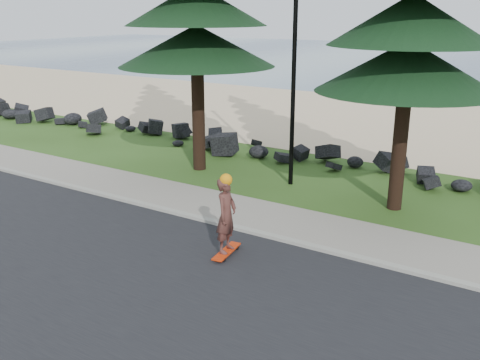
{
  "coord_description": "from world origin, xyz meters",
  "views": [
    {
      "loc": [
        7.43,
        -11.51,
        5.39
      ],
      "look_at": [
        0.1,
        0.0,
        1.01
      ],
      "focal_mm": 40.0,
      "sensor_mm": 36.0,
      "label": 1
    }
  ],
  "objects": [
    {
      "name": "seawall_boulders",
      "position": [
        0.0,
        5.6,
        0.0
      ],
      "size": [
        60.0,
        2.4,
        1.1
      ],
      "primitive_type": null,
      "color": "black",
      "rests_on": "ground"
    },
    {
      "name": "sidewalk",
      "position": [
        0.0,
        0.2,
        0.04
      ],
      "size": [
        160.0,
        2.0,
        0.08
      ],
      "primitive_type": "cube",
      "color": "gray",
      "rests_on": "ground"
    },
    {
      "name": "skateboarder",
      "position": [
        1.19,
        -2.28,
        0.98
      ],
      "size": [
        0.5,
        1.07,
        1.94
      ],
      "rotation": [
        0.0,
        0.0,
        1.71
      ],
      "color": "red",
      "rests_on": "ground"
    },
    {
      "name": "road",
      "position": [
        0.0,
        -4.5,
        0.01
      ],
      "size": [
        160.0,
        7.0,
        0.02
      ],
      "primitive_type": "cube",
      "color": "black",
      "rests_on": "ground"
    },
    {
      "name": "ground",
      "position": [
        0.0,
        0.0,
        0.0
      ],
      "size": [
        160.0,
        160.0,
        0.0
      ],
      "primitive_type": "plane",
      "color": "#2C4917",
      "rests_on": "ground"
    },
    {
      "name": "beach_sand",
      "position": [
        0.0,
        14.5,
        0.01
      ],
      "size": [
        160.0,
        15.0,
        0.01
      ],
      "primitive_type": "cube",
      "color": "beige",
      "rests_on": "ground"
    },
    {
      "name": "lamp_post",
      "position": [
        0.0,
        3.2,
        4.13
      ],
      "size": [
        0.25,
        0.14,
        8.14
      ],
      "color": "black",
      "rests_on": "ground"
    },
    {
      "name": "kerb",
      "position": [
        0.0,
        -0.9,
        0.05
      ],
      "size": [
        160.0,
        0.2,
        0.1
      ],
      "primitive_type": "cube",
      "color": "gray",
      "rests_on": "ground"
    }
  ]
}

